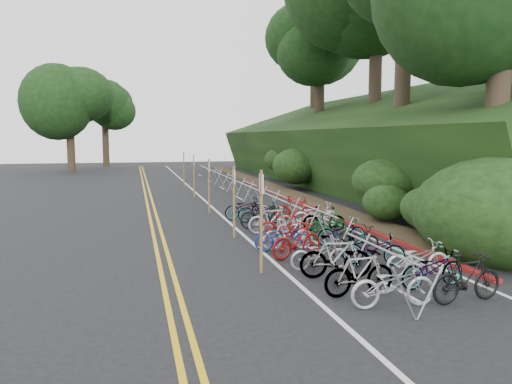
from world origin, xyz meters
TOP-DOWN VIEW (x-y plane):
  - ground at (0.00, 0.00)m, footprint 120.00×120.00m
  - road_markings at (0.63, 10.10)m, footprint 7.47×80.00m
  - red_curb at (5.70, 12.00)m, footprint 0.25×28.00m
  - embankment at (12.96, 19.04)m, footprint 14.30×48.14m
  - tree_cluster at (9.76, 22.04)m, footprint 32.37×53.98m
  - bike_rack_front at (2.45, -2.14)m, footprint 1.11×3.31m
  - bike_racks_rest at (3.00, 13.00)m, footprint 1.14×23.00m
  - signpost_near at (0.38, 0.30)m, footprint 0.08×0.40m
  - signposts_rest at (0.60, 14.00)m, footprint 0.08×18.40m
  - bike_front at (1.62, 2.42)m, footprint 1.04×1.86m
  - bike_valet at (2.90, 2.62)m, footprint 3.28×13.63m

SIDE VIEW (x-z plane):
  - ground at x=0.00m, z-range 0.00..0.00m
  - road_markings at x=0.63m, z-range 0.00..0.01m
  - red_curb at x=5.70m, z-range 0.00..0.10m
  - bike_front at x=1.62m, z-range 0.00..0.92m
  - bike_valet at x=2.90m, z-range -0.05..1.04m
  - bike_rack_front at x=2.45m, z-range 0.28..1.38m
  - bike_racks_rest at x=3.00m, z-range 0.27..1.44m
  - signposts_rest at x=0.60m, z-range 0.18..2.68m
  - signpost_near at x=0.38m, z-range 0.19..2.87m
  - embankment at x=12.96m, z-range -1.99..7.12m
  - tree_cluster at x=9.76m, z-range 2.27..20.51m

